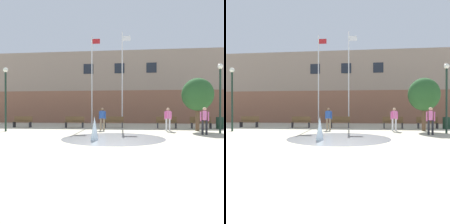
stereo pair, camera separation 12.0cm
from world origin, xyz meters
TOP-DOWN VIEW (x-y plane):
  - ground_plane at (0.00, 0.00)m, footprint 100.00×100.00m
  - library_building at (0.00, 19.47)m, footprint 36.00×6.05m
  - splash_fountain at (0.23, 2.90)m, footprint 5.16×5.16m
  - park_bench_far_left at (-7.71, 9.78)m, footprint 1.60×0.44m
  - park_bench_left_of_flagpoles at (-3.26, 9.80)m, footprint 1.60×0.44m
  - park_bench_under_left_flagpole at (-0.03, 9.97)m, footprint 1.60×0.44m
  - park_bench_center at (4.17, 9.85)m, footprint 1.60×0.44m
  - park_bench_far_right at (6.79, 9.91)m, footprint 1.60×0.44m
  - adult_in_red at (5.66, 5.35)m, footprint 0.50×0.38m
  - teen_by_trashcan at (3.94, 7.62)m, footprint 0.50×0.39m
  - adult_watching at (-0.64, 7.78)m, footprint 0.50×0.34m
  - flagpole_left at (-2.24, 12.17)m, footprint 0.80×0.10m
  - flagpole_right at (0.56, 12.17)m, footprint 0.80×0.10m
  - lamp_post_left_lane at (-6.97, 6.16)m, footprint 0.32×0.32m
  - lamp_post_right_lane at (6.85, 6.22)m, footprint 0.32×0.32m
  - trash_can at (8.14, 9.72)m, footprint 0.56×0.56m
  - street_tree_near_building at (5.95, 7.84)m, footprint 2.11×2.11m

SIDE VIEW (x-z plane):
  - ground_plane at x=0.00m, z-range 0.00..0.00m
  - splash_fountain at x=0.23m, z-range -0.32..0.78m
  - trash_can at x=8.14m, z-range 0.00..0.90m
  - park_bench_far_left at x=-7.71m, z-range 0.02..0.93m
  - park_bench_left_of_flagpoles at x=-3.26m, z-range 0.02..0.93m
  - park_bench_under_left_flagpole at x=-0.03m, z-range 0.02..0.93m
  - park_bench_center at x=4.17m, z-range 0.02..0.93m
  - park_bench_far_right at x=6.79m, z-range 0.02..0.93m
  - adult_in_red at x=5.66m, z-range 0.14..1.73m
  - teen_by_trashcan at x=3.94m, z-range 0.14..1.73m
  - adult_watching at x=-0.64m, z-range 0.14..1.73m
  - street_tree_near_building at x=5.95m, z-range 0.68..4.31m
  - lamp_post_right_lane at x=6.85m, z-range 0.62..4.87m
  - lamp_post_left_lane at x=-6.97m, z-range 0.62..4.91m
  - library_building at x=0.00m, z-range 0.00..8.09m
  - flagpole_left at x=-2.24m, z-range 0.25..8.65m
  - flagpole_right at x=0.56m, z-range 0.25..8.83m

